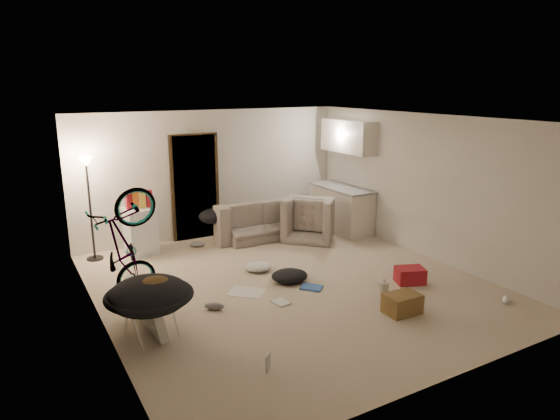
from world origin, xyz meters
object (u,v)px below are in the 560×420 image
drink_case_b (410,275)px  juicer (383,286)px  saucer_chair (150,303)px  kitchen_counter (341,209)px  armchair (312,222)px  sofa (258,223)px  drink_case_a (402,304)px  mini_fridge (141,231)px  tv_box (146,308)px  floor_lamp (88,186)px  bicycle (126,272)px

drink_case_b → juicer: bearing=-151.0°
saucer_chair → juicer: (3.34, -0.37, -0.35)m
drink_case_b → saucer_chair: bearing=-162.2°
kitchen_counter → armchair: 0.82m
sofa → drink_case_a: 4.05m
mini_fridge → tv_box: 3.02m
floor_lamp → drink_case_a: floor_lamp is taller
drink_case_a → mini_fridge: bearing=122.0°
saucer_chair → juicer: saucer_chair is taller
armchair → drink_case_a: bearing=122.2°
bicycle → drink_case_b: size_ratio=3.96×
floor_lamp → kitchen_counter: 4.95m
bicycle → juicer: 3.70m
bicycle → armchair: bearing=-76.8°
bicycle → mini_fridge: size_ratio=1.98×
armchair → tv_box: 4.54m
sofa → saucer_chair: (-3.01, -3.03, 0.16)m
floor_lamp → tv_box: bearing=-88.1°
kitchen_counter → bicycle: size_ratio=0.90×
drink_case_a → kitchen_counter: bearing=67.5°
floor_lamp → bicycle: 2.22m
bicycle → drink_case_a: size_ratio=3.58×
kitchen_counter → sofa: size_ratio=0.78×
kitchen_counter → tv_box: 5.30m
mini_fridge → drink_case_a: (2.40, -4.14, -0.29)m
bicycle → saucer_chair: bearing=175.4°
kitchen_counter → juicer: kitchen_counter is taller
sofa → drink_case_b: sofa is taller
tv_box → saucer_chair: bearing=-94.2°
armchair → juicer: armchair is taller
bicycle → drink_case_b: 4.22m
drink_case_a → tv_box: bearing=160.7°
bicycle → drink_case_b: bicycle is taller
drink_case_a → drink_case_b: drink_case_a is taller
sofa → drink_case_a: size_ratio=4.14×
drink_case_a → drink_case_b: size_ratio=1.11×
floor_lamp → kitchen_counter: floor_lamp is taller
floor_lamp → sofa: bearing=-3.7°
drink_case_b → mini_fridge: bearing=155.5°
drink_case_a → juicer: (0.24, 0.65, -0.04)m
bicycle → mini_fridge: 2.06m
kitchen_counter → bicycle: 4.93m
floor_lamp → juicer: 5.12m
drink_case_a → juicer: drink_case_a is taller
sofa → saucer_chair: saucer_chair is taller
kitchen_counter → drink_case_b: bearing=-105.5°
floor_lamp → drink_case_b: bearing=-41.1°
floor_lamp → sofa: 3.28m
floor_lamp → tv_box: 3.20m
mini_fridge → saucer_chair: size_ratio=0.80×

